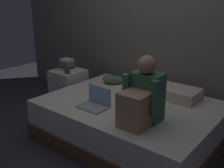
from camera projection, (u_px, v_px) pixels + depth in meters
ground_plane at (101, 143)px, 3.14m from camera, size 8.00×8.00×0.00m
wall_back at (158, 20)px, 3.60m from camera, size 5.60×0.10×2.70m
bed at (130, 121)px, 3.17m from camera, size 2.00×1.50×0.48m
nightstand at (69, 89)px, 4.08m from camera, size 0.44×0.46×0.59m
person_sitting at (142, 98)px, 2.53m from camera, size 0.39×0.44×0.66m
laptop at (96, 102)px, 2.94m from camera, size 0.32×0.23×0.22m
pillow at (175, 93)px, 3.19m from camera, size 0.56×0.36×0.13m
book_stack at (67, 65)px, 3.97m from camera, size 0.23×0.16×0.17m
mug at (67, 71)px, 3.81m from camera, size 0.08×0.08×0.09m
clothes_pile at (113, 80)px, 3.72m from camera, size 0.27×0.23×0.12m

